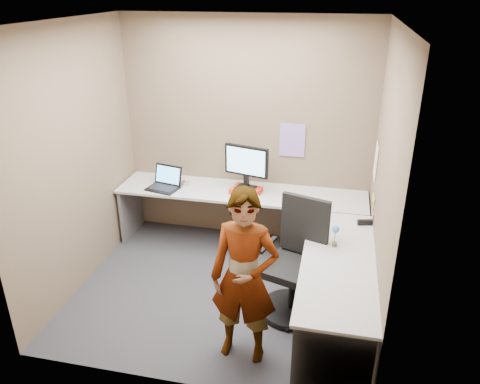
% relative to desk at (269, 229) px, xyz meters
% --- Properties ---
extents(ground, '(3.00, 3.00, 0.00)m').
position_rel_desk_xyz_m(ground, '(-0.44, -0.39, -0.59)').
color(ground, '#2A292F').
rests_on(ground, ground).
extents(wall_back, '(3.00, 0.00, 3.00)m').
position_rel_desk_xyz_m(wall_back, '(-0.44, 0.91, 0.76)').
color(wall_back, brown).
rests_on(wall_back, ground).
extents(wall_right, '(0.00, 2.70, 2.70)m').
position_rel_desk_xyz_m(wall_right, '(1.06, -0.39, 0.76)').
color(wall_right, brown).
rests_on(wall_right, ground).
extents(wall_left, '(0.00, 2.70, 2.70)m').
position_rel_desk_xyz_m(wall_left, '(-1.94, -0.39, 0.76)').
color(wall_left, brown).
rests_on(wall_left, ground).
extents(ceiling, '(3.00, 3.00, 0.00)m').
position_rel_desk_xyz_m(ceiling, '(-0.44, -0.39, 2.11)').
color(ceiling, white).
rests_on(ceiling, wall_back).
extents(desk, '(2.98, 2.58, 0.73)m').
position_rel_desk_xyz_m(desk, '(0.00, 0.00, 0.00)').
color(desk, '#ACACAC').
rests_on(desk, ground).
extents(paper_ream, '(0.38, 0.32, 0.07)m').
position_rel_desk_xyz_m(paper_ream, '(-0.37, 0.54, 0.18)').
color(paper_ream, red).
rests_on(paper_ream, desk).
extents(monitor, '(0.53, 0.21, 0.51)m').
position_rel_desk_xyz_m(monitor, '(-0.37, 0.56, 0.51)').
color(monitor, black).
rests_on(monitor, paper_ream).
extents(laptop, '(0.42, 0.37, 0.26)m').
position_rel_desk_xyz_m(laptop, '(-1.35, 0.50, 0.21)').
color(laptop, black).
rests_on(laptop, desk).
extents(trackball_mouse, '(0.12, 0.08, 0.07)m').
position_rel_desk_xyz_m(trackball_mouse, '(-1.15, 0.61, 0.17)').
color(trackball_mouse, '#B7B7BC').
rests_on(trackball_mouse, desk).
extents(origami, '(0.10, 0.10, 0.06)m').
position_rel_desk_xyz_m(origami, '(-0.24, 0.47, 0.17)').
color(origami, white).
rests_on(origami, desk).
extents(stapler, '(0.16, 0.07, 0.05)m').
position_rel_desk_xyz_m(stapler, '(0.98, 0.03, 0.17)').
color(stapler, black).
rests_on(stapler, desk).
extents(flower, '(0.07, 0.07, 0.22)m').
position_rel_desk_xyz_m(flower, '(0.69, -0.47, 0.28)').
color(flower, brown).
rests_on(flower, desk).
extents(calendar_purple, '(0.30, 0.01, 0.40)m').
position_rel_desk_xyz_m(calendar_purple, '(0.11, 0.90, 0.71)').
color(calendar_purple, '#846BB7').
rests_on(calendar_purple, wall_back).
extents(calendar_white, '(0.01, 0.28, 0.38)m').
position_rel_desk_xyz_m(calendar_white, '(1.05, 0.51, 0.66)').
color(calendar_white, white).
rests_on(calendar_white, wall_right).
extents(sticky_note_a, '(0.01, 0.07, 0.07)m').
position_rel_desk_xyz_m(sticky_note_a, '(1.05, 0.16, 0.36)').
color(sticky_note_a, '#F2E059').
rests_on(sticky_note_a, wall_right).
extents(sticky_note_b, '(0.01, 0.07, 0.07)m').
position_rel_desk_xyz_m(sticky_note_b, '(1.05, 0.21, 0.23)').
color(sticky_note_b, pink).
rests_on(sticky_note_b, wall_right).
extents(sticky_note_c, '(0.01, 0.07, 0.07)m').
position_rel_desk_xyz_m(sticky_note_c, '(1.05, 0.09, 0.21)').
color(sticky_note_c, pink).
rests_on(sticky_note_c, wall_right).
extents(sticky_note_d, '(0.01, 0.07, 0.07)m').
position_rel_desk_xyz_m(sticky_note_d, '(1.05, 0.31, 0.33)').
color(sticky_note_d, '#F2E059').
rests_on(sticky_note_d, wall_right).
extents(office_chair, '(0.66, 0.64, 1.15)m').
position_rel_desk_xyz_m(office_chair, '(0.35, -0.53, -0.12)').
color(office_chair, black).
rests_on(office_chair, ground).
extents(person, '(0.59, 0.40, 1.57)m').
position_rel_desk_xyz_m(person, '(-0.01, -1.23, 0.19)').
color(person, '#999399').
rests_on(person, ground).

